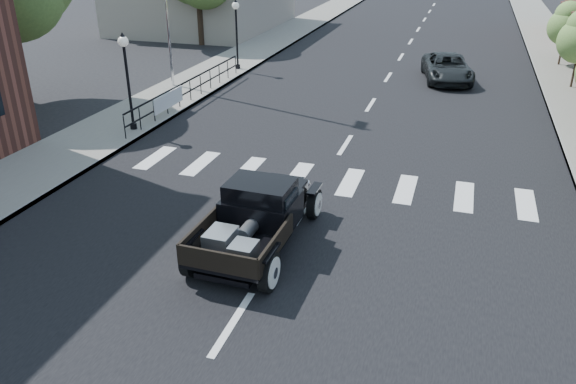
% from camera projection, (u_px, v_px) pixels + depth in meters
% --- Properties ---
extents(ground, '(120.00, 120.00, 0.00)m').
position_uv_depth(ground, '(282.00, 246.00, 13.14)').
color(ground, black).
rests_on(ground, ground).
extents(road, '(14.00, 80.00, 0.02)m').
position_uv_depth(road, '(382.00, 87.00, 26.07)').
color(road, black).
rests_on(road, ground).
extents(road_markings, '(12.00, 60.00, 0.06)m').
position_uv_depth(road_markings, '(362.00, 119.00, 21.76)').
color(road_markings, silver).
rests_on(road_markings, ground).
extents(sidewalk_left, '(3.00, 80.00, 0.15)m').
position_uv_depth(sidewalk_left, '(214.00, 73.00, 28.35)').
color(sidewalk_left, gray).
rests_on(sidewalk_left, ground).
extents(railing, '(0.08, 10.00, 1.00)m').
position_uv_depth(railing, '(190.00, 88.00, 23.47)').
color(railing, black).
rests_on(railing, sidewalk_left).
extents(banner, '(0.04, 2.20, 0.60)m').
position_uv_depth(banner, '(169.00, 106.00, 21.81)').
color(banner, silver).
rests_on(banner, sidewalk_left).
extents(lamp_post_b, '(0.36, 0.36, 3.41)m').
position_uv_depth(lamp_post_b, '(128.00, 82.00, 19.58)').
color(lamp_post_b, black).
rests_on(lamp_post_b, sidewalk_left).
extents(lamp_post_c, '(0.36, 0.36, 3.41)m').
position_uv_depth(lamp_post_c, '(237.00, 35.00, 28.20)').
color(lamp_post_c, black).
rests_on(lamp_post_c, sidewalk_left).
extents(small_tree_e, '(1.86, 1.86, 3.11)m').
position_uv_depth(small_tree_e, '(565.00, 34.00, 29.12)').
color(small_tree_e, '#587C38').
rests_on(small_tree_e, sidewalk_right).
extents(hotrod_pickup, '(2.25, 4.62, 1.58)m').
position_uv_depth(hotrod_pickup, '(258.00, 215.00, 12.83)').
color(hotrod_pickup, black).
rests_on(hotrod_pickup, ground).
extents(second_car, '(2.88, 4.80, 1.25)m').
position_uv_depth(second_car, '(447.00, 68.00, 26.93)').
color(second_car, black).
rests_on(second_car, ground).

